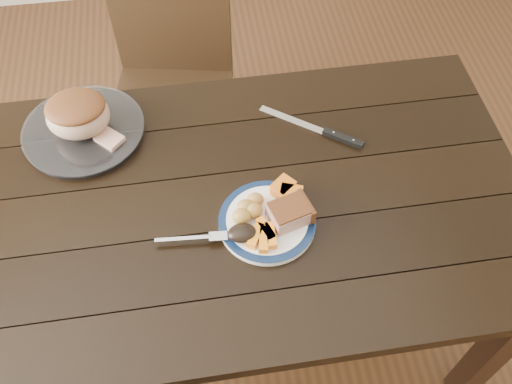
{
  "coord_description": "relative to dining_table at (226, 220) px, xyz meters",
  "views": [
    {
      "loc": [
        -0.04,
        -0.84,
        1.97
      ],
      "look_at": [
        0.08,
        -0.02,
        0.8
      ],
      "focal_mm": 40.0,
      "sensor_mm": 36.0,
      "label": 1
    }
  ],
  "objects": [
    {
      "name": "cut_slice",
      "position": [
        -0.29,
        0.23,
        0.12
      ],
      "size": [
        0.09,
        0.09,
        0.02
      ],
      "primitive_type": "cube",
      "rotation": [
        0.0,
        0.0,
        -0.77
      ],
      "color": "tan",
      "rests_on": "serving_platter"
    },
    {
      "name": "fork",
      "position": [
        -0.08,
        -0.11,
        0.11
      ],
      "size": [
        0.18,
        0.03,
        0.0
      ],
      "rotation": [
        0.0,
        0.0,
        -0.07
      ],
      "color": "silver",
      "rests_on": "dinner_plate"
    },
    {
      "name": "serving_platter",
      "position": [
        -0.37,
        0.29,
        0.1
      ],
      "size": [
        0.33,
        0.33,
        0.02
      ],
      "primitive_type": "cylinder",
      "color": "white",
      "rests_on": "dining_table"
    },
    {
      "name": "ground",
      "position": [
        0.0,
        0.0,
        -0.66
      ],
      "size": [
        4.0,
        4.0,
        0.0
      ],
      "primitive_type": "plane",
      "color": "#472B16",
      "rests_on": "ground"
    },
    {
      "name": "pumpkin_wedges",
      "position": [
        0.16,
        -0.02,
        0.13
      ],
      "size": [
        0.08,
        0.09,
        0.04
      ],
      "color": "orange",
      "rests_on": "dinner_plate"
    },
    {
      "name": "dark_mushroom",
      "position": [
        0.03,
        -0.13,
        0.13
      ],
      "size": [
        0.07,
        0.05,
        0.03
      ],
      "primitive_type": "ellipsoid",
      "color": "black",
      "rests_on": "dinner_plate"
    },
    {
      "name": "dinner_plate",
      "position": [
        0.1,
        -0.09,
        0.1
      ],
      "size": [
        0.25,
        0.25,
        0.02
      ],
      "primitive_type": "cylinder",
      "color": "white",
      "rests_on": "dining_table"
    },
    {
      "name": "roast_joint",
      "position": [
        -0.37,
        0.29,
        0.17
      ],
      "size": [
        0.17,
        0.15,
        0.11
      ],
      "primitive_type": "ellipsoid",
      "color": "tan",
      "rests_on": "serving_platter"
    },
    {
      "name": "carving_knife",
      "position": [
        0.32,
        0.18,
        0.1
      ],
      "size": [
        0.27,
        0.21,
        0.01
      ],
      "rotation": [
        0.0,
        0.0,
        -0.63
      ],
      "color": "silver",
      "rests_on": "dining_table"
    },
    {
      "name": "chair_far",
      "position": [
        -0.12,
        0.74,
        -0.13
      ],
      "size": [
        0.49,
        0.5,
        0.93
      ],
      "rotation": [
        0.0,
        0.0,
        2.95
      ],
      "color": "black",
      "rests_on": "ground"
    },
    {
      "name": "dining_table",
      "position": [
        0.0,
        0.0,
        0.0
      ],
      "size": [
        1.61,
        0.91,
        0.75
      ],
      "rotation": [
        0.0,
        0.0,
        0.01
      ],
      "color": "black",
      "rests_on": "ground"
    },
    {
      "name": "pork_slice",
      "position": [
        0.15,
        -0.09,
        0.13
      ],
      "size": [
        0.12,
        0.1,
        0.04
      ],
      "primitive_type": "cube",
      "rotation": [
        0.0,
        0.0,
        0.29
      ],
      "color": "tan",
      "rests_on": "dinner_plate"
    },
    {
      "name": "roasted_potatoes",
      "position": [
        0.06,
        -0.06,
        0.13
      ],
      "size": [
        0.09,
        0.09,
        0.04
      ],
      "color": "gold",
      "rests_on": "dinner_plate"
    },
    {
      "name": "carrot_batons",
      "position": [
        0.08,
        -0.14,
        0.12
      ],
      "size": [
        0.08,
        0.1,
        0.02
      ],
      "color": "orange",
      "rests_on": "dinner_plate"
    },
    {
      "name": "plate_rim",
      "position": [
        0.1,
        -0.09,
        0.11
      ],
      "size": [
        0.25,
        0.25,
        0.02
      ],
      "primitive_type": "torus",
      "color": "#0B1B3B",
      "rests_on": "dinner_plate"
    }
  ]
}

